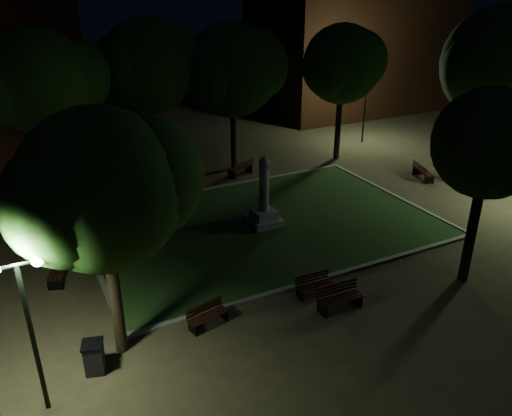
{
  "coord_description": "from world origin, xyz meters",
  "views": [
    {
      "loc": [
        -9.64,
        -16.14,
        10.13
      ],
      "look_at": [
        -0.92,
        1.0,
        1.45
      ],
      "focal_mm": 35.0,
      "sensor_mm": 36.0,
      "label": 1
    }
  ],
  "objects_px": {
    "trash_bin": "(94,357)",
    "monument": "(264,206)",
    "bicycle": "(13,222)",
    "bench_left_side": "(60,270)",
    "bench_near_left": "(314,285)",
    "bench_near_right": "(339,298)",
    "bench_west_near": "(207,316)",
    "bench_right_side": "(422,172)",
    "bench_far_side": "(241,169)"
  },
  "relations": [
    {
      "from": "trash_bin",
      "to": "bicycle",
      "type": "distance_m",
      "value": 11.04
    },
    {
      "from": "bicycle",
      "to": "bench_near_right",
      "type": "bearing_deg",
      "value": -139.24
    },
    {
      "from": "bench_near_left",
      "to": "monument",
      "type": "bearing_deg",
      "value": 82.0
    },
    {
      "from": "bench_west_near",
      "to": "trash_bin",
      "type": "distance_m",
      "value": 3.68
    },
    {
      "from": "bench_far_side",
      "to": "trash_bin",
      "type": "height_order",
      "value": "trash_bin"
    },
    {
      "from": "bench_right_side",
      "to": "bicycle",
      "type": "xyz_separation_m",
      "value": [
        -20.95,
        3.6,
        -0.04
      ]
    },
    {
      "from": "trash_bin",
      "to": "bench_right_side",
      "type": "bearing_deg",
      "value": 20.72
    },
    {
      "from": "monument",
      "to": "trash_bin",
      "type": "bearing_deg",
      "value": -144.53
    },
    {
      "from": "bench_left_side",
      "to": "bicycle",
      "type": "xyz_separation_m",
      "value": [
        -1.34,
        5.37,
        -0.03
      ]
    },
    {
      "from": "monument",
      "to": "bench_west_near",
      "type": "relative_size",
      "value": 2.22
    },
    {
      "from": "bench_left_side",
      "to": "bench_right_side",
      "type": "height_order",
      "value": "bench_right_side"
    },
    {
      "from": "trash_bin",
      "to": "bench_west_near",
      "type": "bearing_deg",
      "value": 8.33
    },
    {
      "from": "bench_right_side",
      "to": "bench_far_side",
      "type": "height_order",
      "value": "bench_right_side"
    },
    {
      "from": "monument",
      "to": "bench_near_left",
      "type": "distance_m",
      "value": 5.83
    },
    {
      "from": "bench_west_near",
      "to": "bench_right_side",
      "type": "relative_size",
      "value": 0.83
    },
    {
      "from": "bench_west_near",
      "to": "bench_near_right",
      "type": "bearing_deg",
      "value": -27.81
    },
    {
      "from": "bench_far_side",
      "to": "bicycle",
      "type": "distance_m",
      "value": 12.2
    },
    {
      "from": "trash_bin",
      "to": "bicycle",
      "type": "relative_size",
      "value": 0.68
    },
    {
      "from": "bench_near_right",
      "to": "trash_bin",
      "type": "height_order",
      "value": "trash_bin"
    },
    {
      "from": "bench_left_side",
      "to": "bicycle",
      "type": "height_order",
      "value": "bench_left_side"
    },
    {
      "from": "bench_right_side",
      "to": "monument",
      "type": "bearing_deg",
      "value": 113.13
    },
    {
      "from": "bench_near_left",
      "to": "bicycle",
      "type": "height_order",
      "value": "bicycle"
    },
    {
      "from": "monument",
      "to": "bench_near_right",
      "type": "distance_m",
      "value": 6.89
    },
    {
      "from": "bicycle",
      "to": "bench_right_side",
      "type": "bearing_deg",
      "value": -98.41
    },
    {
      "from": "bench_near_left",
      "to": "bench_far_side",
      "type": "xyz_separation_m",
      "value": [
        2.86,
        12.05,
        0.06
      ]
    },
    {
      "from": "bench_near_right",
      "to": "bicycle",
      "type": "distance_m",
      "value": 14.98
    },
    {
      "from": "bench_right_side",
      "to": "bench_far_side",
      "type": "distance_m",
      "value": 10.27
    },
    {
      "from": "monument",
      "to": "bench_near_right",
      "type": "relative_size",
      "value": 1.96
    },
    {
      "from": "monument",
      "to": "bench_right_side",
      "type": "bearing_deg",
      "value": 6.11
    },
    {
      "from": "bench_near_left",
      "to": "trash_bin",
      "type": "xyz_separation_m",
      "value": [
        -7.68,
        -0.47,
        0.15
      ]
    },
    {
      "from": "bench_west_near",
      "to": "bench_left_side",
      "type": "distance_m",
      "value": 6.33
    },
    {
      "from": "bench_near_left",
      "to": "bench_far_side",
      "type": "height_order",
      "value": "bench_far_side"
    },
    {
      "from": "bench_left_side",
      "to": "bench_right_side",
      "type": "xyz_separation_m",
      "value": [
        19.61,
        1.78,
        0.01
      ]
    },
    {
      "from": "monument",
      "to": "bench_near_left",
      "type": "relative_size",
      "value": 2.31
    },
    {
      "from": "bench_left_side",
      "to": "bench_far_side",
      "type": "xyz_separation_m",
      "value": [
        10.75,
        6.97,
        0.0
      ]
    },
    {
      "from": "bench_left_side",
      "to": "bench_right_side",
      "type": "bearing_deg",
      "value": 114.73
    },
    {
      "from": "monument",
      "to": "bicycle",
      "type": "distance_m",
      "value": 11.3
    },
    {
      "from": "bench_near_right",
      "to": "bicycle",
      "type": "height_order",
      "value": "bench_near_right"
    },
    {
      "from": "monument",
      "to": "bicycle",
      "type": "height_order",
      "value": "monument"
    },
    {
      "from": "bench_near_left",
      "to": "bench_near_right",
      "type": "relative_size",
      "value": 0.85
    },
    {
      "from": "trash_bin",
      "to": "monument",
      "type": "bearing_deg",
      "value": 35.47
    },
    {
      "from": "bench_west_near",
      "to": "bench_left_side",
      "type": "xyz_separation_m",
      "value": [
        -3.85,
        5.02,
        0.06
      ]
    },
    {
      "from": "bench_right_side",
      "to": "bench_far_side",
      "type": "xyz_separation_m",
      "value": [
        -8.86,
        5.19,
        -0.01
      ]
    },
    {
      "from": "bench_far_side",
      "to": "bicycle",
      "type": "bearing_deg",
      "value": -13.67
    },
    {
      "from": "bench_near_left",
      "to": "bench_near_right",
      "type": "bearing_deg",
      "value": -74.06
    },
    {
      "from": "bench_right_side",
      "to": "bicycle",
      "type": "distance_m",
      "value": 21.26
    },
    {
      "from": "bench_near_right",
      "to": "bicycle",
      "type": "bearing_deg",
      "value": 131.64
    },
    {
      "from": "bench_left_side",
      "to": "bench_west_near",
      "type": "bearing_deg",
      "value": 57.0
    },
    {
      "from": "bench_near_left",
      "to": "bench_far_side",
      "type": "distance_m",
      "value": 12.39
    },
    {
      "from": "bench_left_side",
      "to": "bench_near_left",
      "type": "bearing_deg",
      "value": 76.78
    }
  ]
}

